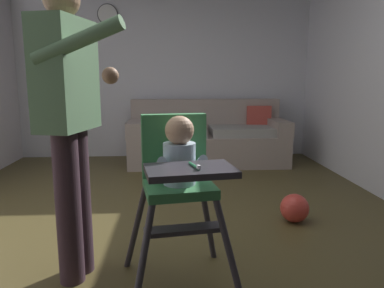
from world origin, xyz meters
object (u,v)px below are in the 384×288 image
object	(u,v)px
wall_clock	(108,14)
toy_ball	(295,208)
adult_standing	(70,118)
couch	(207,139)
high_chair	(179,169)

from	to	relation	value
wall_clock	toy_ball	bearing A→B (deg)	-55.12
wall_clock	adult_standing	bearing A→B (deg)	-84.89
couch	toy_ball	size ratio (longest dim) A/B	9.16
couch	toy_ball	distance (m)	2.24
couch	high_chair	distance (m)	3.10
toy_ball	couch	bearing A→B (deg)	102.45
toy_ball	wall_clock	size ratio (longest dim) A/B	0.80
high_chair	adult_standing	xyz separation A→B (m)	(-0.59, 0.14, 0.26)
toy_ball	wall_clock	bearing A→B (deg)	124.88
high_chair	couch	bearing A→B (deg)	162.33
high_chair	wall_clock	world-z (taller)	wall_clock
wall_clock	couch	bearing A→B (deg)	-19.20
toy_ball	wall_clock	xyz separation A→B (m)	(-1.85, 2.65, 1.92)
high_chair	adult_standing	world-z (taller)	adult_standing
couch	high_chair	world-z (taller)	high_chair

